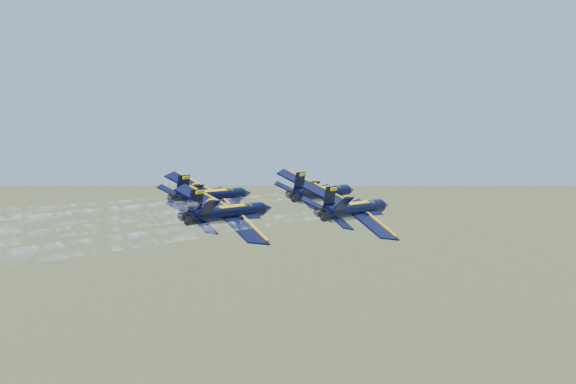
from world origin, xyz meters
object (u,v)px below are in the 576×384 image
at_px(jet_left, 213,196).
at_px(jet_right, 355,209).
at_px(jet_slot, 229,213).
at_px(jet_lead, 323,193).

distance_m(jet_left, jet_right, 20.86).
relative_size(jet_left, jet_slot, 1.00).
height_order(jet_left, jet_right, same).
bearing_deg(jet_right, jet_lead, 133.98).
height_order(jet_right, jet_slot, same).
xyz_separation_m(jet_right, jet_slot, (-11.70, -8.50, 0.00)).
relative_size(jet_lead, jet_slot, 1.00).
bearing_deg(jet_slot, jet_right, 43.30).
xyz_separation_m(jet_left, jet_slot, (8.91, -11.72, 0.00)).
bearing_deg(jet_slot, jet_left, 134.56).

